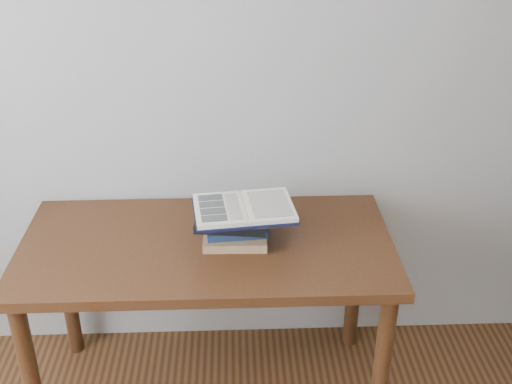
{
  "coord_description": "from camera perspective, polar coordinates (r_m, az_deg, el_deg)",
  "views": [
    {
      "loc": [
        0.2,
        -0.56,
        1.93
      ],
      "look_at": [
        0.27,
        1.37,
        0.92
      ],
      "focal_mm": 45.0,
      "sensor_mm": 36.0,
      "label": 1
    }
  ],
  "objects": [
    {
      "name": "book_stack",
      "position": [
        2.27,
        -2.01,
        -2.97
      ],
      "size": [
        0.27,
        0.19,
        0.12
      ],
      "color": "#A07152",
      "rests_on": "desk"
    },
    {
      "name": "desk",
      "position": [
        2.35,
        -4.33,
        -6.5
      ],
      "size": [
        1.33,
        0.66,
        0.71
      ],
      "color": "#4C2413",
      "rests_on": "ground"
    },
    {
      "name": "open_book",
      "position": [
        2.22,
        -1.06,
        -1.49
      ],
      "size": [
        0.37,
        0.28,
        0.03
      ],
      "rotation": [
        0.0,
        0.0,
        0.12
      ],
      "color": "black",
      "rests_on": "book_stack"
    }
  ]
}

